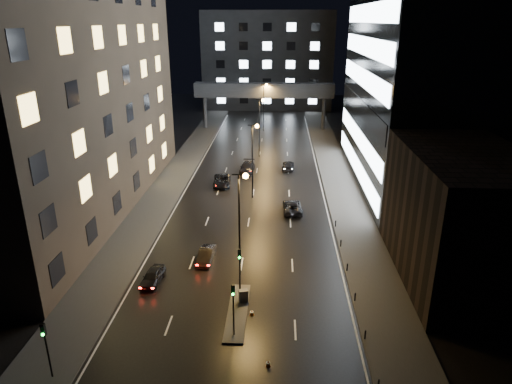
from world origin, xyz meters
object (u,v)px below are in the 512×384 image
Objects in this scene: car_away_b at (206,255)px; car_away_c at (222,181)px; utility_cabinet at (243,296)px; car_toward_b at (288,165)px; car_away_a at (153,276)px; car_away_d at (247,168)px; car_toward_a at (292,207)px.

car_away_c is (-1.15, 22.27, 0.08)m from car_away_b.
car_away_c is 29.71m from utility_cabinet.
utility_cabinet is (-4.31, -37.50, 0.03)m from car_toward_b.
car_away_b reaches higher than car_away_a.
car_away_d is 1.13× the size of car_toward_b.
car_away_b is at bearing 106.12° from utility_cabinet.
car_toward_a is at bearing -47.19° from car_away_c.
car_toward_b is at bearing 18.61° from car_away_d.
car_away_b is 8.15m from utility_cabinet.
car_away_b is 3.65× the size of utility_cabinet.
car_away_d is 35.76m from utility_cabinet.
car_away_c reaches higher than car_away_b.
car_toward_a is at bearing 94.03° from car_toward_b.
car_toward_b reaches higher than car_away_b.
car_toward_b is (6.48, 1.81, -0.09)m from car_away_d.
car_toward_b is at bearing 77.97° from car_away_b.
car_away_a is 0.77× the size of car_toward_a.
car_toward_a is 1.07× the size of car_toward_b.
car_away_a is at bearing -131.91° from car_away_b.
car_away_d is (6.38, 32.95, 0.11)m from car_away_a.
car_away_c is 7.25m from car_away_d.
car_away_c is 1.15× the size of car_toward_b.
car_away_a is 0.72× the size of car_away_c.
car_toward_b is (12.86, 34.75, 0.02)m from car_away_a.
utility_cabinet is at bearing -12.32° from car_away_a.
car_toward_a is at bearing -63.62° from car_away_d.
car_away_b is 0.75× the size of car_away_c.
car_away_a is 33.56m from car_away_d.
car_toward_b is (9.73, 8.29, -0.07)m from car_away_c.
car_toward_a reaches higher than car_away_a.
car_away_b reaches higher than utility_cabinet.
car_away_b is 0.80× the size of car_toward_a.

